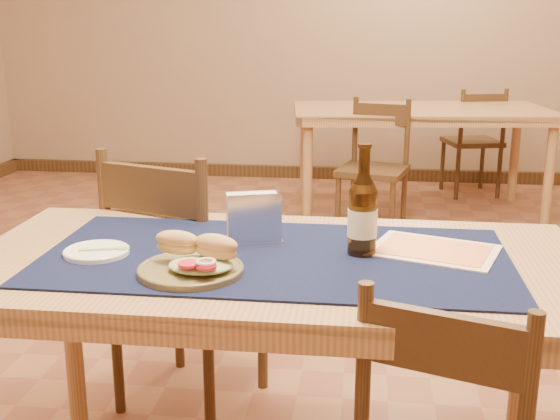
# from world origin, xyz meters

# --- Properties ---
(room) EXTENTS (6.04, 7.04, 2.84)m
(room) POSITION_xyz_m (0.00, 0.00, 1.40)
(room) COLOR #956041
(room) RESTS_ON ground
(main_table) EXTENTS (1.60, 0.80, 0.75)m
(main_table) POSITION_xyz_m (0.00, -0.80, 0.67)
(main_table) COLOR tan
(main_table) RESTS_ON ground
(placemat) EXTENTS (1.20, 0.60, 0.01)m
(placemat) POSITION_xyz_m (0.00, -0.80, 0.75)
(placemat) COLOR #0E1535
(placemat) RESTS_ON main_table
(baseboard) EXTENTS (6.00, 7.00, 0.10)m
(baseboard) POSITION_xyz_m (0.00, 0.00, 0.05)
(baseboard) COLOR #452E18
(baseboard) RESTS_ON ground
(back_table) EXTENTS (1.83, 1.07, 0.75)m
(back_table) POSITION_xyz_m (0.59, 2.43, 0.67)
(back_table) COLOR tan
(back_table) RESTS_ON ground
(chair_main_far) EXTENTS (0.56, 0.56, 0.95)m
(chair_main_far) POSITION_xyz_m (-0.39, -0.30, 0.49)
(chair_main_far) COLOR #452E18
(chair_main_far) RESTS_ON ground
(chair_back_near) EXTENTS (0.48, 0.48, 0.86)m
(chair_back_near) POSITION_xyz_m (0.28, 1.87, 0.45)
(chair_back_near) COLOR #452E18
(chair_back_near) RESTS_ON ground
(chair_back_far) EXTENTS (0.47, 0.47, 0.84)m
(chair_back_far) POSITION_xyz_m (1.06, 3.02, 0.44)
(chair_back_far) COLOR #452E18
(chair_back_far) RESTS_ON ground
(sandwich_plate) EXTENTS (0.26, 0.26, 0.10)m
(sandwich_plate) POSITION_xyz_m (-0.18, -0.96, 0.78)
(sandwich_plate) COLOR brown
(sandwich_plate) RESTS_ON placemat
(side_plate) EXTENTS (0.17, 0.17, 0.01)m
(side_plate) POSITION_xyz_m (-0.46, -0.85, 0.76)
(side_plate) COLOR white
(side_plate) RESTS_ON placemat
(fork) EXTENTS (0.13, 0.05, 0.00)m
(fork) POSITION_xyz_m (-0.43, -0.84, 0.77)
(fork) COLOR #77BA66
(fork) RESTS_ON side_plate
(beer_bottle) EXTENTS (0.08, 0.08, 0.29)m
(beer_bottle) POSITION_xyz_m (0.22, -0.76, 0.86)
(beer_bottle) COLOR #472B0C
(beer_bottle) RESTS_ON placemat
(napkin_holder) EXTENTS (0.17, 0.10, 0.14)m
(napkin_holder) POSITION_xyz_m (-0.07, -0.70, 0.82)
(napkin_holder) COLOR silver
(napkin_holder) RESTS_ON placemat
(menu_card) EXTENTS (0.37, 0.32, 0.01)m
(menu_card) POSITION_xyz_m (0.41, -0.72, 0.76)
(menu_card) COLOR beige
(menu_card) RESTS_ON placemat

